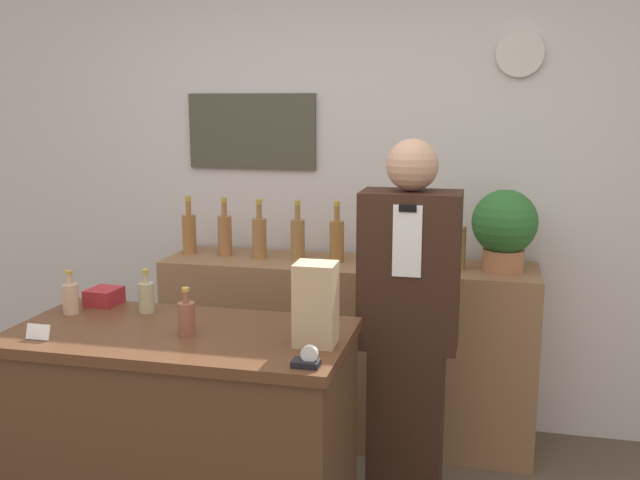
{
  "coord_description": "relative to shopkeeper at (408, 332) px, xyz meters",
  "views": [
    {
      "loc": [
        0.77,
        -1.87,
        1.78
      ],
      "look_at": [
        0.07,
        1.1,
        1.2
      ],
      "focal_mm": 40.0,
      "sensor_mm": 36.0,
      "label": 1
    }
  ],
  "objects": [
    {
      "name": "back_wall",
      "position": [
        -0.47,
        0.95,
        0.53
      ],
      "size": [
        5.2,
        0.09,
        2.7
      ],
      "color": "silver",
      "rests_on": "ground_plane"
    },
    {
      "name": "back_shelf",
      "position": [
        -0.39,
        0.65,
        -0.34
      ],
      "size": [
        1.95,
        0.47,
        0.96
      ],
      "color": "#8E6642",
      "rests_on": "ground_plane"
    },
    {
      "name": "display_counter",
      "position": [
        -0.8,
        -0.56,
        -0.35
      ],
      "size": [
        1.28,
        0.65,
        0.95
      ],
      "color": "#4C331E",
      "rests_on": "ground_plane"
    },
    {
      "name": "shopkeeper",
      "position": [
        0.0,
        0.0,
        0.0
      ],
      "size": [
        0.41,
        0.26,
        1.64
      ],
      "color": "#331E14",
      "rests_on": "ground_plane"
    },
    {
      "name": "potted_plant",
      "position": [
        0.39,
        0.64,
        0.37
      ],
      "size": [
        0.32,
        0.32,
        0.41
      ],
      "color": "#B27047",
      "rests_on": "back_shelf"
    },
    {
      "name": "paper_bag",
      "position": [
        -0.26,
        -0.59,
        0.27
      ],
      "size": [
        0.15,
        0.13,
        0.29
      ],
      "color": "tan",
      "rests_on": "display_counter"
    },
    {
      "name": "tape_dispenser",
      "position": [
        -0.24,
        -0.81,
        0.15
      ],
      "size": [
        0.09,
        0.06,
        0.07
      ],
      "color": "black",
      "rests_on": "display_counter"
    },
    {
      "name": "price_card_left",
      "position": [
        -1.25,
        -0.77,
        0.15
      ],
      "size": [
        0.09,
        0.02,
        0.06
      ],
      "color": "white",
      "rests_on": "display_counter"
    },
    {
      "name": "gift_box",
      "position": [
        -1.26,
        -0.3,
        0.16
      ],
      "size": [
        0.13,
        0.14,
        0.07
      ],
      "color": "maroon",
      "rests_on": "display_counter"
    },
    {
      "name": "counter_bottle_0",
      "position": [
        -1.32,
        -0.45,
        0.19
      ],
      "size": [
        0.06,
        0.06,
        0.18
      ],
      "color": "tan",
      "rests_on": "display_counter"
    },
    {
      "name": "counter_bottle_1",
      "position": [
        -1.03,
        -0.37,
        0.19
      ],
      "size": [
        0.06,
        0.06,
        0.18
      ],
      "color": "tan",
      "rests_on": "display_counter"
    },
    {
      "name": "counter_bottle_2",
      "position": [
        -0.75,
        -0.6,
        0.19
      ],
      "size": [
        0.06,
        0.06,
        0.18
      ],
      "color": "brown",
      "rests_on": "display_counter"
    },
    {
      "name": "shelf_bottle_0",
      "position": [
        -1.29,
        0.67,
        0.26
      ],
      "size": [
        0.08,
        0.08,
        0.32
      ],
      "color": "#9B6533",
      "rests_on": "back_shelf"
    },
    {
      "name": "shelf_bottle_1",
      "position": [
        -1.08,
        0.67,
        0.26
      ],
      "size": [
        0.08,
        0.08,
        0.32
      ],
      "color": "#9D6539",
      "rests_on": "back_shelf"
    },
    {
      "name": "shelf_bottle_2",
      "position": [
        -0.87,
        0.64,
        0.26
      ],
      "size": [
        0.08,
        0.08,
        0.32
      ],
      "color": "#9B6838",
      "rests_on": "back_shelf"
    },
    {
      "name": "shelf_bottle_3",
      "position": [
        -0.66,
        0.65,
        0.26
      ],
      "size": [
        0.08,
        0.08,
        0.32
      ],
      "color": "olive",
      "rests_on": "back_shelf"
    },
    {
      "name": "shelf_bottle_4",
      "position": [
        -0.45,
        0.66,
        0.26
      ],
      "size": [
        0.08,
        0.08,
        0.32
      ],
      "color": "olive",
      "rests_on": "back_shelf"
    },
    {
      "name": "shelf_bottle_5",
      "position": [
        -0.24,
        0.66,
        0.26
      ],
      "size": [
        0.08,
        0.08,
        0.32
      ],
      "color": "#9A6339",
      "rests_on": "back_shelf"
    },
    {
      "name": "shelf_bottle_6",
      "position": [
        -0.04,
        0.63,
        0.26
      ],
      "size": [
        0.08,
        0.08,
        0.32
      ],
      "color": "#9D6B3E",
      "rests_on": "back_shelf"
    },
    {
      "name": "shelf_bottle_7",
      "position": [
        0.17,
        0.64,
        0.26
      ],
      "size": [
        0.08,
        0.08,
        0.32
      ],
      "color": "olive",
      "rests_on": "back_shelf"
    }
  ]
}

